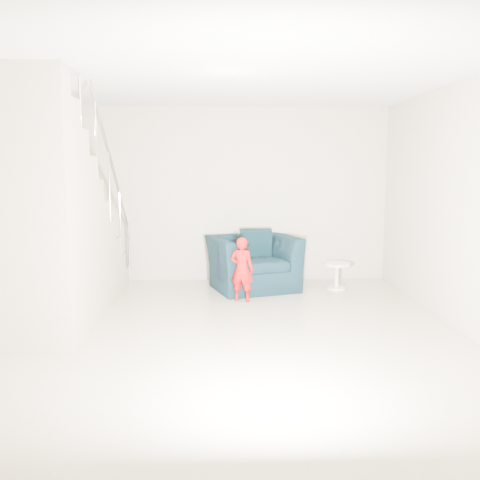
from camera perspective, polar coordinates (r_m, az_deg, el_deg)
name	(u,v)px	position (r m, az deg, el deg)	size (l,w,h in m)	color
floor	(230,335)	(5.48, -1.16, -10.59)	(5.50, 5.50, 0.00)	tan
ceiling	(229,71)	(5.29, -1.25, 18.39)	(5.50, 5.50, 0.00)	silver
back_wall	(227,195)	(7.96, -1.46, 5.09)	(5.00, 5.00, 0.00)	#B3A691
front_wall	(237,249)	(2.48, -0.37, -1.05)	(5.00, 5.00, 0.00)	#B3A691
right_wall	(469,207)	(5.81, 24.33, 3.38)	(5.50, 5.50, 0.00)	#B3A691
armchair	(253,263)	(7.45, 1.49, -2.56)	(1.19, 1.04, 0.77)	black
toddler	(242,269)	(6.71, 0.19, -3.31)	(0.32, 0.21, 0.87)	#AA050A
side_table	(337,271)	(7.58, 10.80, -3.48)	(0.39, 0.39, 0.39)	silver
staircase	(52,240)	(6.11, -20.34, -0.02)	(1.02, 3.03, 3.62)	#ADA089
cushion	(256,244)	(7.67, 1.80, -0.45)	(0.47, 0.13, 0.45)	black
throw	(220,257)	(7.32, -2.31, -1.96)	(0.05, 0.49, 0.54)	black
phone	(248,246)	(6.63, 0.94, -0.64)	(0.02, 0.05, 0.10)	black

